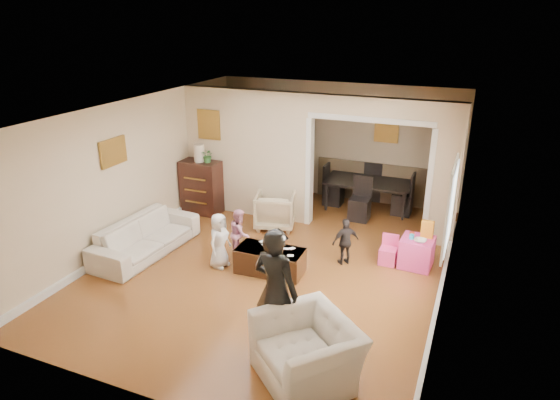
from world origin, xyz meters
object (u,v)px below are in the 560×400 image
at_px(table_lamp, 199,153).
at_px(dining_table, 367,195).
at_px(play_table, 417,252).
at_px(child_kneel_a, 219,241).
at_px(cyan_cup, 412,237).
at_px(dresser, 201,187).
at_px(adult_person, 276,291).
at_px(sofa, 146,237).
at_px(armchair_front, 307,351).
at_px(coffee_table, 270,260).
at_px(armchair_back, 275,210).
at_px(child_toddler, 346,241).
at_px(child_kneel_b, 240,233).
at_px(coffee_cup, 275,249).

height_order(table_lamp, dining_table, table_lamp).
xyz_separation_m(play_table, child_kneel_a, (-3.03, -1.28, 0.22)).
distance_m(cyan_cup, child_kneel_a, 3.17).
height_order(table_lamp, play_table, table_lamp).
xyz_separation_m(dresser, play_table, (4.55, -0.69, -0.31)).
bearing_deg(adult_person, cyan_cup, -102.04).
distance_m(dresser, child_kneel_a, 2.50).
height_order(sofa, cyan_cup, sofa).
height_order(armchair_front, coffee_table, armchair_front).
height_order(armchair_back, adult_person, adult_person).
height_order(cyan_cup, dining_table, dining_table).
height_order(armchair_back, table_lamp, table_lamp).
bearing_deg(cyan_cup, adult_person, -112.86).
xyz_separation_m(play_table, dining_table, (-1.37, 2.23, 0.07)).
bearing_deg(table_lamp, sofa, -87.71).
height_order(coffee_table, child_kneel_a, child_kneel_a).
height_order(dining_table, child_toddler, child_toddler).
bearing_deg(armchair_back, armchair_front, 102.57).
height_order(table_lamp, child_kneel_b, table_lamp).
bearing_deg(sofa, play_table, -69.91).
bearing_deg(coffee_cup, cyan_cup, 29.77).
bearing_deg(armchair_front, table_lamp, 174.97).
relative_size(sofa, coffee_cup, 21.78).
height_order(sofa, child_toddler, child_toddler).
relative_size(armchair_front, child_toddler, 1.39).
distance_m(coffee_table, child_kneel_a, 0.90).
distance_m(armchair_front, adult_person, 0.79).
bearing_deg(dining_table, sofa, -134.36).
xyz_separation_m(coffee_table, coffee_cup, (0.10, -0.05, 0.25)).
bearing_deg(coffee_table, play_table, 27.44).
distance_m(table_lamp, coffee_cup, 3.22).
distance_m(sofa, armchair_back, 2.54).
height_order(coffee_cup, cyan_cup, cyan_cup).
bearing_deg(table_lamp, dining_table, 25.74).
bearing_deg(dresser, table_lamp, 0.00).
bearing_deg(cyan_cup, play_table, 26.57).
bearing_deg(coffee_table, armchair_back, 110.51).
bearing_deg(child_kneel_b, play_table, -96.75).
bearing_deg(child_kneel_b, table_lamp, 24.95).
distance_m(coffee_cup, cyan_cup, 2.28).
xyz_separation_m(sofa, dresser, (-0.08, 2.03, 0.25)).
distance_m(play_table, child_kneel_b, 3.00).
relative_size(armchair_back, child_kneel_a, 0.82).
relative_size(coffee_cup, child_toddler, 0.12).
distance_m(dresser, coffee_cup, 3.11).
distance_m(armchair_back, coffee_table, 1.83).
height_order(armchair_front, adult_person, adult_person).
bearing_deg(dining_table, cyan_cup, -64.21).
xyz_separation_m(armchair_back, child_kneel_b, (-0.06, -1.41, 0.09)).
xyz_separation_m(dresser, child_toddler, (3.43, -1.07, -0.15)).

